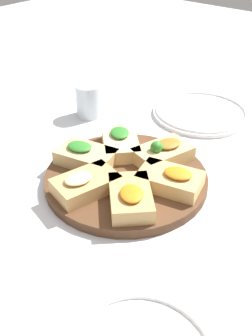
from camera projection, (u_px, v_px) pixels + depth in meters
The scene contains 10 objects.
ground_plane at pixel (126, 182), 0.79m from camera, with size 3.00×3.00×0.00m, color silver.
serving_board at pixel (126, 178), 0.79m from camera, with size 0.32×0.32×0.02m, color #51331E.
focaccia_slice_0 at pixel (85, 184), 0.73m from camera, with size 0.13×0.10×0.04m.
focaccia_slice_1 at pixel (131, 197), 0.69m from camera, with size 0.13×0.13×0.04m.
focaccia_slice_2 at pixel (170, 180), 0.74m from camera, with size 0.10×0.13×0.04m.
focaccia_slice_3 at pixel (163, 153), 0.81m from camera, with size 0.13×0.10×0.05m.
focaccia_slice_4 at pixel (120, 143), 0.85m from camera, with size 0.13×0.14×0.04m.
focaccia_slice_5 at pixel (86, 156), 0.81m from camera, with size 0.10×0.13×0.04m.
plate_left at pixel (201, 112), 1.03m from camera, with size 0.25×0.25×0.02m.
water_glass at pixel (89, 100), 1.01m from camera, with size 0.07×0.07×0.08m, color silver.
Camera 1 is at (0.49, 0.41, 0.47)m, focal length 42.00 mm.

